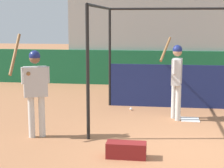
% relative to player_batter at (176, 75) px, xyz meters
% --- Properties ---
extents(ground_plane, '(60.00, 60.00, 0.00)m').
position_rel_player_batter_xyz_m(ground_plane, '(0.21, -2.28, -1.10)').
color(ground_plane, '#9E6642').
extents(outfield_wall, '(24.00, 0.12, 1.29)m').
position_rel_player_batter_xyz_m(outfield_wall, '(0.21, 4.72, -0.46)').
color(outfield_wall, '#196038').
rests_on(outfield_wall, ground).
extents(bleacher_section, '(8.15, 4.00, 3.37)m').
position_rel_player_batter_xyz_m(bleacher_section, '(0.21, 6.78, 0.58)').
color(bleacher_section, '#9E9E99').
rests_on(bleacher_section, ground).
extents(batting_cage, '(3.91, 3.17, 2.72)m').
position_rel_player_batter_xyz_m(batting_cage, '(0.12, 0.75, 0.03)').
color(batting_cage, black).
rests_on(batting_cage, ground).
extents(home_plate, '(0.44, 0.44, 0.02)m').
position_rel_player_batter_xyz_m(home_plate, '(0.36, -0.01, -1.09)').
color(home_plate, white).
rests_on(home_plate, ground).
extents(player_batter, '(0.56, 0.94, 1.97)m').
position_rel_player_batter_xyz_m(player_batter, '(0.00, 0.00, 0.00)').
color(player_batter, silver).
rests_on(player_batter, ground).
extents(player_waiting, '(0.68, 0.63, 2.12)m').
position_rel_player_batter_xyz_m(player_waiting, '(-2.89, -1.81, -0.01)').
color(player_waiting, silver).
rests_on(player_waiting, ground).
extents(equipment_bag, '(0.70, 0.28, 0.28)m').
position_rel_player_batter_xyz_m(equipment_bag, '(-0.93, -2.74, -0.96)').
color(equipment_bag, maroon).
rests_on(equipment_bag, ground).
extents(baseball, '(0.07, 0.07, 0.07)m').
position_rel_player_batter_xyz_m(baseball, '(-1.15, 0.76, -1.07)').
color(baseball, white).
rests_on(baseball, ground).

